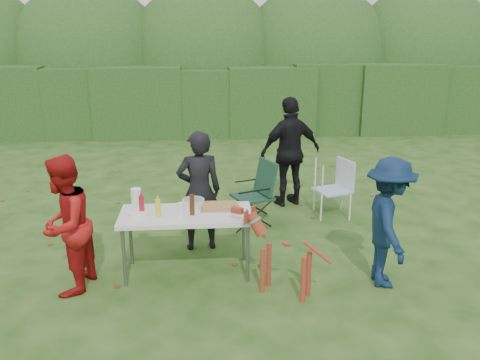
{
  "coord_description": "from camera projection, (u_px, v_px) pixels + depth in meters",
  "views": [
    {
      "loc": [
        -0.12,
        -5.34,
        2.78
      ],
      "look_at": [
        0.33,
        0.47,
        1.0
      ],
      "focal_mm": 38.0,
      "sensor_mm": 36.0,
      "label": 1
    }
  ],
  "objects": [
    {
      "name": "pasta_bowl",
      "position": [
        193.0,
        203.0,
        5.92
      ],
      "size": [
        0.26,
        0.26,
        0.1
      ],
      "primitive_type": "cylinder",
      "color": "silver",
      "rests_on": "folding_table"
    },
    {
      "name": "plate_stack",
      "position": [
        138.0,
        213.0,
        5.67
      ],
      "size": [
        0.24,
        0.24,
        0.05
      ],
      "primitive_type": "cylinder",
      "color": "white",
      "rests_on": "folding_table"
    },
    {
      "name": "cup_stack",
      "position": [
        180.0,
        211.0,
        5.57
      ],
      "size": [
        0.08,
        0.08,
        0.18
      ],
      "primitive_type": "cylinder",
      "color": "white",
      "rests_on": "folding_table"
    },
    {
      "name": "ketchup_bottle",
      "position": [
        142.0,
        205.0,
        5.67
      ],
      "size": [
        0.06,
        0.06,
        0.22
      ],
      "primitive_type": "cylinder",
      "color": "maroon",
      "rests_on": "folding_table"
    },
    {
      "name": "folding_table",
      "position": [
        186.0,
        218.0,
        5.77
      ],
      "size": [
        1.5,
        0.7,
        0.74
      ],
      "color": "silver",
      "rests_on": "ground"
    },
    {
      "name": "paper_towel_roll",
      "position": [
        136.0,
        199.0,
        5.81
      ],
      "size": [
        0.12,
        0.12,
        0.26
      ],
      "primitive_type": "cylinder",
      "color": "white",
      "rests_on": "folding_table"
    },
    {
      "name": "person_cook",
      "position": [
        199.0,
        191.0,
        6.4
      ],
      "size": [
        0.61,
        0.44,
        1.55
      ],
      "primitive_type": "imported",
      "rotation": [
        0.0,
        0.0,
        3.27
      ],
      "color": "black",
      "rests_on": "ground"
    },
    {
      "name": "ground",
      "position": [
        215.0,
        274.0,
        5.91
      ],
      "size": [
        80.0,
        80.0,
        0.0
      ],
      "primitive_type": "plane",
      "color": "#1E4211"
    },
    {
      "name": "lawn_chair",
      "position": [
        332.0,
        188.0,
        7.64
      ],
      "size": [
        0.65,
        0.65,
        0.87
      ],
      "primitive_type": null,
      "rotation": [
        0.0,
        0.0,
        3.48
      ],
      "color": "#5585C8",
      "rests_on": "ground"
    },
    {
      "name": "shrub_backdrop",
      "position": [
        204.0,
        68.0,
        14.6
      ],
      "size": [
        20.0,
        2.6,
        3.2
      ],
      "primitive_type": "ellipsoid",
      "color": "#3D6628",
      "rests_on": "ground"
    },
    {
      "name": "beer_bottle",
      "position": [
        192.0,
        205.0,
        5.67
      ],
      "size": [
        0.06,
        0.06,
        0.24
      ],
      "primitive_type": "cylinder",
      "color": "#47230F",
      "rests_on": "folding_table"
    },
    {
      "name": "mustard_bottle",
      "position": [
        158.0,
        208.0,
        5.62
      ],
      "size": [
        0.06,
        0.06,
        0.2
      ],
      "primitive_type": "cylinder",
      "color": "yellow",
      "rests_on": "folding_table"
    },
    {
      "name": "dog",
      "position": [
        286.0,
        256.0,
        5.37
      ],
      "size": [
        0.99,
        0.8,
        0.88
      ],
      "primitive_type": null,
      "rotation": [
        0.0,
        0.0,
        2.59
      ],
      "color": "maroon",
      "rests_on": "ground"
    },
    {
      "name": "person_black_puffy",
      "position": [
        290.0,
        152.0,
        7.99
      ],
      "size": [
        1.1,
        0.71,
        1.73
      ],
      "primitive_type": "imported",
      "rotation": [
        0.0,
        0.0,
        3.45
      ],
      "color": "black",
      "rests_on": "ground"
    },
    {
      "name": "camping_chair",
      "position": [
        252.0,
        193.0,
        7.29
      ],
      "size": [
        0.76,
        0.76,
        0.93
      ],
      "primitive_type": null,
      "rotation": [
        0.0,
        0.0,
        3.51
      ],
      "color": "#1A3E2C",
      "rests_on": "ground"
    },
    {
      "name": "focaccia_bread",
      "position": [
        220.0,
        206.0,
        5.88
      ],
      "size": [
        0.4,
        0.26,
        0.04
      ],
      "primitive_type": "cube",
      "color": "#A87E43",
      "rests_on": "food_tray"
    },
    {
      "name": "food_tray",
      "position": [
        220.0,
        208.0,
        5.88
      ],
      "size": [
        0.45,
        0.3,
        0.02
      ],
      "primitive_type": "cube",
      "color": "#B7B7BA",
      "rests_on": "folding_table"
    },
    {
      "name": "person_red_jacket",
      "position": [
        65.0,
        225.0,
        5.36
      ],
      "size": [
        0.71,
        0.83,
        1.51
      ],
      "primitive_type": "imported",
      "rotation": [
        0.0,
        0.0,
        -1.77
      ],
      "color": "#A81313",
      "rests_on": "ground"
    },
    {
      "name": "hedge_row",
      "position": [
        205.0,
        102.0,
        13.29
      ],
      "size": [
        22.0,
        1.4,
        1.7
      ],
      "primitive_type": "cube",
      "color": "#23471C",
      "rests_on": "ground"
    },
    {
      "name": "child",
      "position": [
        389.0,
        223.0,
        5.51
      ],
      "size": [
        0.64,
        0.99,
        1.45
      ],
      "primitive_type": "imported",
      "rotation": [
        0.0,
        0.0,
        1.46
      ],
      "color": "#0C203E",
      "rests_on": "ground"
    }
  ]
}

